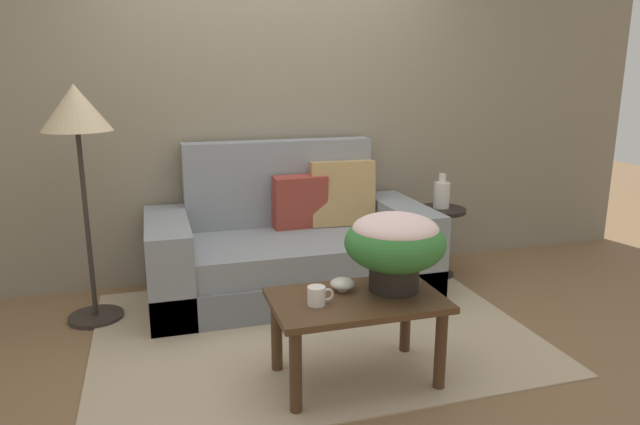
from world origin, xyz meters
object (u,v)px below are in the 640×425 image
couch (291,250)px  potted_plant (395,242)px  coffee_table (357,312)px  coffee_mug (317,296)px  table_vase (442,194)px  snack_bowl (342,284)px  side_table (440,230)px  floor_lamp (77,125)px

couch → potted_plant: (0.24, -1.25, 0.40)m
couch → coffee_table: couch is taller
potted_plant → coffee_mug: potted_plant is taller
coffee_table → table_vase: size_ratio=3.28×
table_vase → potted_plant: bearing=-126.8°
snack_bowl → table_vase: 1.69m
coffee_mug → snack_bowl: 0.23m
side_table → potted_plant: bearing=-126.8°
snack_bowl → coffee_mug: bearing=-141.5°
side_table → potted_plant: 1.58m
side_table → table_vase: 0.27m
couch → side_table: bearing=-0.7°
floor_lamp → snack_bowl: (1.31, -1.07, -0.75)m
coffee_mug → snack_bowl: size_ratio=1.02×
side_table → potted_plant: size_ratio=1.05×
couch → table_vase: (1.18, 0.00, 0.34)m
coffee_mug → table_vase: size_ratio=0.50×
floor_lamp → snack_bowl: size_ratio=11.50×
side_table → table_vase: size_ratio=2.07×
side_table → snack_bowl: 1.67m
couch → side_table: couch is taller
side_table → coffee_mug: coffee_mug is taller
potted_plant → snack_bowl: (-0.26, 0.06, -0.22)m
couch → coffee_table: size_ratio=2.27×
couch → floor_lamp: size_ratio=1.32×
potted_plant → coffee_mug: (-0.44, -0.08, -0.21)m
snack_bowl → potted_plant: bearing=-13.3°
couch → coffee_mug: 1.35m
floor_lamp → coffee_mug: (1.13, -1.21, -0.74)m
coffee_mug → snack_bowl: (0.18, 0.14, -0.01)m
snack_bowl → table_vase: bearing=44.9°
snack_bowl → floor_lamp: bearing=140.7°
potted_plant → coffee_table: bearing=-168.0°
potted_plant → table_vase: bearing=53.2°
floor_lamp → potted_plant: size_ratio=2.87×
coffee_table → coffee_mug: size_ratio=6.51×
couch → snack_bowl: couch is taller
floor_lamp → snack_bowl: 1.85m
coffee_table → potted_plant: bearing=12.0°
floor_lamp → potted_plant: floor_lamp is taller
couch → table_vase: couch is taller
coffee_table → floor_lamp: size_ratio=0.58×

